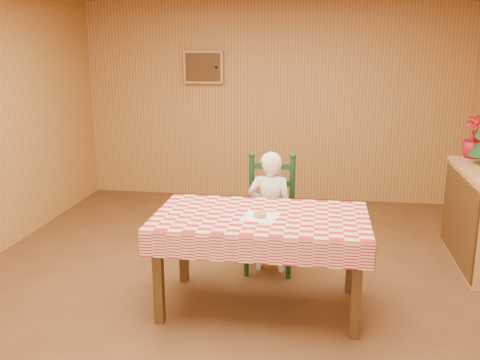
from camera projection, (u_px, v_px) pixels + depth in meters
name	position (u px, v px, depth m)	size (l,w,h in m)	color
ground	(236.00, 295.00, 4.48)	(6.00, 6.00, 0.00)	brown
cabin_walls	(246.00, 71.00, 4.54)	(5.10, 6.05, 2.65)	#B98542
dining_table	(261.00, 225.00, 4.13)	(1.66, 0.96, 0.77)	#4C3014
ladder_chair	(270.00, 216.00, 4.93)	(0.44, 0.40, 1.08)	black
seated_child	(270.00, 212.00, 4.86)	(0.41, 0.27, 1.12)	white
napkin	(260.00, 217.00, 4.06)	(0.26, 0.26, 0.00)	white
donut	(260.00, 214.00, 4.06)	(0.10, 0.10, 0.03)	#D6894D
flower_arrangement	(474.00, 137.00, 5.35)	(0.24, 0.24, 0.42)	maroon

